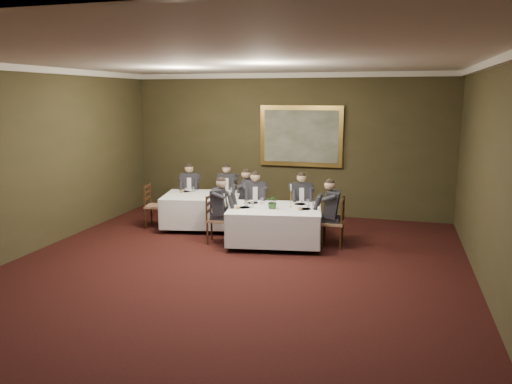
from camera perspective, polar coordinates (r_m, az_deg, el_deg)
The scene contains 28 objects.
ground at distance 8.18m, azimuth -4.11°, elevation -10.23°, with size 10.00×10.00×0.00m, color black.
ceiling at distance 7.65m, azimuth -4.48°, elevation 15.02°, with size 8.00×10.00×0.10m, color silver.
back_wall at distance 12.50m, azimuth 3.63°, elevation 5.40°, with size 8.00×0.10×3.50m, color #36331B.
left_wall at distance 9.84m, azimuth -26.76°, elevation 2.75°, with size 0.10×10.00×3.50m, color #36331B.
right_wall at distance 7.39m, azimuth 26.27°, elevation 0.45°, with size 0.10×10.00×3.50m, color #36331B.
crown_molding at distance 7.65m, azimuth -4.47°, elevation 14.57°, with size 8.00×10.00×0.12m.
table_main at distance 10.01m, azimuth 2.15°, elevation -3.54°, with size 2.04×1.68×0.67m.
table_second at distance 11.34m, azimuth -6.15°, elevation -1.87°, with size 1.94×1.62×0.67m.
chair_main_backleft at distance 11.01m, azimuth -0.07°, elevation -3.09°, with size 0.53×0.52×1.00m.
diner_main_backleft at distance 10.94m, azimuth -0.07°, elevation -1.94°, with size 0.51×0.56×1.35m.
chair_main_backright at distance 10.95m, azimuth 5.08°, elevation -3.21°, with size 0.55×0.54×1.00m.
diner_main_backright at distance 10.88m, azimuth 5.11°, elevation -2.06°, with size 0.53×0.58×1.35m.
chair_main_endleft at distance 10.20m, azimuth -4.41°, elevation -4.26°, with size 0.48×0.50×1.00m.
diner_main_endleft at distance 10.14m, azimuth -4.37°, elevation -3.01°, with size 0.53×0.46×1.35m.
chair_main_endright at distance 10.04m, azimuth 8.80°, elevation -4.60°, with size 0.43×0.45×1.00m.
diner_main_endright at distance 9.98m, azimuth 8.77°, elevation -3.34°, with size 0.49×0.43×1.35m.
chair_sec_backleft at distance 12.31m, azimuth -7.52°, elevation -1.68°, with size 0.55×0.54×1.00m.
diner_sec_backleft at distance 12.25m, azimuth -7.55°, elevation -0.65°, with size 0.53×0.58×1.35m.
chair_sec_backright at distance 12.16m, azimuth -3.27°, elevation -1.76°, with size 0.51×0.50×1.00m.
diner_sec_backright at distance 12.10m, azimuth -3.29°, elevation -0.72°, with size 0.49×0.55×1.35m.
chair_sec_endright at distance 11.24m, azimuth -0.70°, elevation -2.80°, with size 0.44×0.46×1.00m.
diner_sec_endright at distance 11.19m, azimuth -0.76°, elevation -1.66°, with size 0.50×0.43×1.35m.
chair_sec_endleft at distance 11.62m, azimuth -11.40°, elevation -2.55°, with size 0.48×0.49×1.00m.
centerpiece at distance 9.82m, azimuth 1.94°, elevation -1.03°, with size 0.27×0.24×0.30m, color #2D5926.
candlestick at distance 9.97m, azimuth 4.00°, elevation -0.73°, with size 0.07×0.07×0.48m.
place_setting_table_main at distance 10.36m, azimuth -0.09°, elevation -1.07°, with size 0.33×0.31×0.14m.
place_setting_table_second at distance 11.71m, azimuth -7.80°, elevation 0.22°, with size 0.33×0.31×0.14m.
painting at distance 12.35m, azimuth 5.17°, elevation 6.37°, with size 2.05×0.09×1.49m.
Camera 1 is at (2.64, -7.16, 2.95)m, focal length 35.00 mm.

